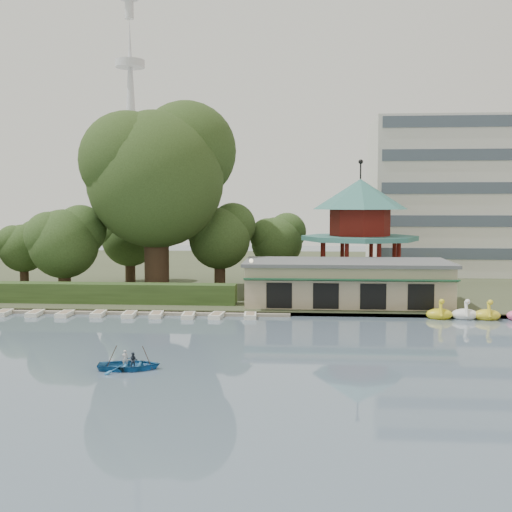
# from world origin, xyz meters

# --- Properties ---
(ground_plane) EXTENTS (220.00, 220.00, 0.00)m
(ground_plane) POSITION_xyz_m (0.00, 0.00, 0.00)
(ground_plane) COLOR slate
(ground_plane) RESTS_ON ground
(shore) EXTENTS (220.00, 70.00, 0.40)m
(shore) POSITION_xyz_m (0.00, 52.00, 0.20)
(shore) COLOR #424930
(shore) RESTS_ON ground
(embankment) EXTENTS (220.00, 0.60, 0.30)m
(embankment) POSITION_xyz_m (0.00, 17.30, 0.15)
(embankment) COLOR gray
(embankment) RESTS_ON ground
(dock) EXTENTS (34.00, 1.60, 0.24)m
(dock) POSITION_xyz_m (-12.00, 17.20, 0.12)
(dock) COLOR gray
(dock) RESTS_ON ground
(boathouse) EXTENTS (18.60, 9.39, 3.90)m
(boathouse) POSITION_xyz_m (10.00, 21.97, 2.37)
(boathouse) COLOR tan
(boathouse) RESTS_ON shore
(pavilion) EXTENTS (12.40, 12.40, 13.50)m
(pavilion) POSITION_xyz_m (12.00, 32.00, 7.48)
(pavilion) COLOR tan
(pavilion) RESTS_ON shore
(office_building) EXTENTS (38.00, 18.00, 20.00)m
(office_building) POSITION_xyz_m (32.67, 49.00, 9.73)
(office_building) COLOR silver
(office_building) RESTS_ON shore
(broadcast_tower) EXTENTS (8.00, 8.00, 96.00)m
(broadcast_tower) POSITION_xyz_m (-42.00, 140.00, 33.98)
(broadcast_tower) COLOR silver
(broadcast_tower) RESTS_ON ground
(hedge) EXTENTS (30.00, 2.00, 1.80)m
(hedge) POSITION_xyz_m (-15.00, 20.50, 1.30)
(hedge) COLOR #324B20
(hedge) RESTS_ON shore
(lamp_post) EXTENTS (0.36, 0.36, 4.28)m
(lamp_post) POSITION_xyz_m (1.50, 19.00, 3.34)
(lamp_post) COLOR black
(lamp_post) RESTS_ON shore
(big_tree) EXTENTS (15.34, 14.29, 19.76)m
(big_tree) POSITION_xyz_m (-8.81, 28.23, 12.93)
(big_tree) COLOR #3A281C
(big_tree) RESTS_ON shore
(small_trees) EXTENTS (39.09, 16.87, 9.21)m
(small_trees) POSITION_xyz_m (-12.79, 31.27, 5.76)
(small_trees) COLOR #3A281C
(small_trees) RESTS_ON shore
(moored_rowboats) EXTENTS (30.03, 2.72, 0.36)m
(moored_rowboats) POSITION_xyz_m (-12.72, 15.80, 0.18)
(moored_rowboats) COLOR white
(moored_rowboats) RESTS_ON ground
(rowboat_with_passengers) EXTENTS (5.37, 4.17, 2.01)m
(rowboat_with_passengers) POSITION_xyz_m (-3.81, -1.28, 0.51)
(rowboat_with_passengers) COLOR #2367A1
(rowboat_with_passengers) RESTS_ON ground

